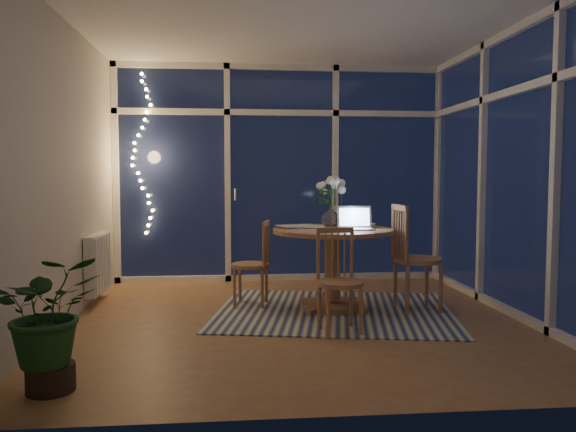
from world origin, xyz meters
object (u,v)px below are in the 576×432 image
Objects in this scene: chair_right at (418,257)px; chair_front at (340,280)px; potted_plant at (49,328)px; laptop at (356,217)px; flower_vase at (330,215)px; dining_table at (333,269)px; chair_left at (251,263)px.

chair_right is 1.10m from chair_front.
potted_plant is (-1.92, -1.07, -0.05)m from chair_front.
chair_front is at bearing 28.99° from potted_plant.
laptop reaches higher than flower_vase.
chair_front is 1.13× the size of potted_plant.
chair_right is at bearing 32.47° from chair_front.
flower_vase is 3.01m from potted_plant.
chair_right is 1.19× the size of chair_front.
laptop is at bearing -32.84° from dining_table.
dining_table is 0.80m from chair_front.
potted_plant is (-2.00, -1.86, -0.01)m from dining_table.
chair_right reaches higher than potted_plant.
chair_right is 3.29m from potted_plant.
chair_left is 4.03× the size of flower_vase.
laptop is (0.27, 0.67, 0.46)m from chair_front.
laptop is at bearing 86.71° from chair_right.
laptop reaches higher than potted_plant.
flower_vase is (0.03, 0.30, 0.49)m from dining_table.
chair_front is (-0.87, -0.67, -0.08)m from chair_right.
laptop is at bearing 81.57° from chair_left.
chair_right is (0.79, -0.12, 0.12)m from dining_table.
chair_front is at bearing -95.51° from flower_vase.
chair_left is at bearing -173.98° from flower_vase.
laptop is 1.53× the size of flower_vase.
chair_left is 0.99× the size of chair_front.
chair_right reaches higher than chair_left.
chair_right is at bearing -29.28° from flower_vase.
chair_front is 1.19m from flower_vase.
chair_front reaches higher than chair_left.
dining_table is 0.80m from chair_left.
dining_table is 1.49× the size of potted_plant.
potted_plant is at bearing -133.13° from flower_vase.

